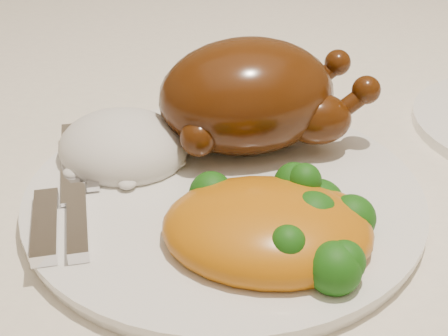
{
  "coord_description": "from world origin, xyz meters",
  "views": [
    {
      "loc": [
        -0.05,
        -0.47,
        1.05
      ],
      "look_at": [
        -0.05,
        -0.06,
        0.8
      ],
      "focal_mm": 50.0,
      "sensor_mm": 36.0,
      "label": 1
    }
  ],
  "objects": [
    {
      "name": "dining_table",
      "position": [
        0.0,
        0.0,
        0.67
      ],
      "size": [
        1.6,
        0.9,
        0.76
      ],
      "color": "brown",
      "rests_on": "floor"
    },
    {
      "name": "tablecloth",
      "position": [
        0.0,
        0.0,
        0.74
      ],
      "size": [
        1.73,
        1.03,
        0.18
      ],
      "color": "beige",
      "rests_on": "dining_table"
    },
    {
      "name": "dinner_plate",
      "position": [
        -0.05,
        -0.06,
        0.77
      ],
      "size": [
        0.32,
        0.32,
        0.01
      ],
      "primitive_type": "cylinder",
      "rotation": [
        0.0,
        0.0,
        -0.04
      ],
      "color": "white",
      "rests_on": "tablecloth"
    },
    {
      "name": "roast_chicken",
      "position": [
        -0.02,
        0.01,
        0.83
      ],
      "size": [
        0.2,
        0.15,
        0.1
      ],
      "rotation": [
        0.0,
        0.0,
        0.22
      ],
      "color": "#4D2108",
      "rests_on": "dinner_plate"
    },
    {
      "name": "rice_mound",
      "position": [
        -0.13,
        -0.01,
        0.79
      ],
      "size": [
        0.14,
        0.13,
        0.06
      ],
      "rotation": [
        0.0,
        0.0,
        -0.35
      ],
      "color": "white",
      "rests_on": "dinner_plate"
    },
    {
      "name": "mac_and_cheese",
      "position": [
        -0.01,
        -0.13,
        0.79
      ],
      "size": [
        0.16,
        0.13,
        0.06
      ],
      "rotation": [
        0.0,
        0.0,
        -0.13
      ],
      "color": "#BF660C",
      "rests_on": "dinner_plate"
    },
    {
      "name": "cutlery",
      "position": [
        -0.16,
        -0.09,
        0.79
      ],
      "size": [
        0.06,
        0.2,
        0.01
      ],
      "rotation": [
        0.0,
        0.0,
        0.19
      ],
      "color": "silver",
      "rests_on": "dinner_plate"
    }
  ]
}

